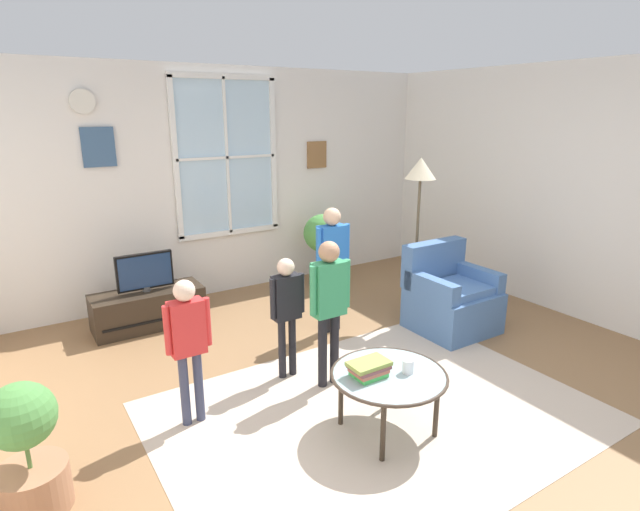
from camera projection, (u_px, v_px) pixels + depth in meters
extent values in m
cube|color=olive|center=(385.00, 403.00, 3.93)|extent=(6.22, 6.67, 0.02)
cube|color=silver|center=(222.00, 183.00, 6.07)|extent=(5.62, 0.12, 2.67)
cube|color=silver|center=(226.00, 157.00, 5.94)|extent=(1.21, 0.02, 1.79)
cube|color=white|center=(223.00, 76.00, 5.68)|extent=(1.27, 0.04, 0.06)
cube|color=white|center=(231.00, 232.00, 6.17)|extent=(1.27, 0.04, 0.06)
cube|color=white|center=(175.00, 160.00, 5.61)|extent=(0.06, 0.04, 1.79)
cube|color=white|center=(273.00, 155.00, 6.24)|extent=(0.06, 0.04, 1.79)
cube|color=white|center=(227.00, 157.00, 5.93)|extent=(0.03, 0.04, 1.79)
cube|color=white|center=(227.00, 157.00, 5.93)|extent=(1.21, 0.04, 0.03)
cube|color=#38567A|center=(98.00, 147.00, 5.17)|extent=(0.32, 0.03, 0.40)
cube|color=olive|center=(317.00, 155.00, 6.59)|extent=(0.28, 0.03, 0.34)
cylinder|color=silver|center=(82.00, 101.00, 4.99)|extent=(0.24, 0.04, 0.24)
cube|color=silver|center=(613.00, 198.00, 5.05)|extent=(0.12, 6.07, 2.67)
cube|color=#C6B29E|center=(377.00, 413.00, 3.78)|extent=(3.13, 2.31, 0.01)
cube|color=#2D2319|center=(148.00, 309.00, 5.26)|extent=(1.10, 0.43, 0.39)
cube|color=black|center=(155.00, 321.00, 5.10)|extent=(0.99, 0.02, 0.02)
cylinder|color=#4C4C4C|center=(146.00, 289.00, 5.20)|extent=(0.08, 0.08, 0.05)
cube|color=black|center=(145.00, 271.00, 5.15)|extent=(0.56, 0.05, 0.37)
cube|color=navy|center=(145.00, 272.00, 5.12)|extent=(0.52, 0.01, 0.33)
cube|color=#476B9E|center=(452.00, 310.00, 5.17)|extent=(0.76, 0.72, 0.42)
cube|color=#476B9E|center=(434.00, 262.00, 5.29)|extent=(0.76, 0.16, 0.45)
cube|color=#476B9E|center=(431.00, 287.00, 4.92)|extent=(0.12, 0.65, 0.20)
cube|color=#476B9E|center=(476.00, 276.00, 5.25)|extent=(0.12, 0.65, 0.20)
cube|color=#4D73AA|center=(458.00, 289.00, 5.06)|extent=(0.61, 0.50, 0.08)
cylinder|color=#99B2B7|center=(389.00, 375.00, 3.47)|extent=(0.78, 0.78, 0.02)
torus|color=#3F3328|center=(389.00, 375.00, 3.47)|extent=(0.81, 0.81, 0.02)
cylinder|color=#33281E|center=(341.00, 398.00, 3.60)|extent=(0.04, 0.04, 0.43)
cylinder|color=#33281E|center=(392.00, 379.00, 3.84)|extent=(0.04, 0.04, 0.43)
cylinder|color=#33281E|center=(383.00, 432.00, 3.22)|extent=(0.04, 0.04, 0.43)
cylinder|color=#33281E|center=(436.00, 409.00, 3.46)|extent=(0.04, 0.04, 0.43)
cube|color=#43BF54|center=(369.00, 374.00, 3.43)|extent=(0.21, 0.18, 0.03)
cube|color=#BB624C|center=(369.00, 370.00, 3.42)|extent=(0.23, 0.18, 0.03)
cube|color=brown|center=(369.00, 367.00, 3.42)|extent=(0.25, 0.19, 0.02)
cube|color=#8C9F48|center=(369.00, 364.00, 3.41)|extent=(0.28, 0.18, 0.03)
cylinder|color=white|center=(408.00, 366.00, 3.47)|extent=(0.08, 0.08, 0.10)
cube|color=black|center=(379.00, 372.00, 3.47)|extent=(0.07, 0.15, 0.02)
cylinder|color=black|center=(326.00, 302.00, 5.10)|extent=(0.08, 0.08, 0.64)
cylinder|color=black|center=(336.00, 300.00, 5.16)|extent=(0.08, 0.08, 0.64)
cube|color=blue|center=(332.00, 248.00, 4.97)|extent=(0.28, 0.14, 0.46)
sphere|color=#D8AD8C|center=(332.00, 217.00, 4.89)|extent=(0.17, 0.17, 0.17)
cylinder|color=blue|center=(319.00, 249.00, 4.87)|extent=(0.06, 0.06, 0.41)
cylinder|color=blue|center=(347.00, 244.00, 5.04)|extent=(0.06, 0.06, 0.41)
cylinder|color=black|center=(282.00, 349.00, 4.23)|extent=(0.06, 0.06, 0.52)
cylinder|color=black|center=(292.00, 346.00, 4.28)|extent=(0.06, 0.06, 0.52)
cube|color=black|center=(286.00, 297.00, 4.13)|extent=(0.23, 0.12, 0.37)
sphere|color=beige|center=(286.00, 267.00, 4.06)|extent=(0.14, 0.14, 0.14)
cylinder|color=black|center=(273.00, 299.00, 4.04)|extent=(0.05, 0.05, 0.33)
cylinder|color=black|center=(302.00, 293.00, 4.18)|extent=(0.05, 0.05, 0.33)
cylinder|color=#333851|center=(185.00, 390.00, 3.58)|extent=(0.07, 0.07, 0.55)
cylinder|color=#333851|center=(199.00, 386.00, 3.64)|extent=(0.07, 0.07, 0.55)
cube|color=red|center=(187.00, 327.00, 3.48)|extent=(0.24, 0.12, 0.39)
sphere|color=beige|center=(184.00, 291.00, 3.41)|extent=(0.15, 0.15, 0.15)
cylinder|color=red|center=(167.00, 330.00, 3.39)|extent=(0.05, 0.05, 0.35)
cylinder|color=red|center=(207.00, 321.00, 3.53)|extent=(0.05, 0.05, 0.35)
cylinder|color=black|center=(323.00, 352.00, 4.08)|extent=(0.07, 0.07, 0.61)
cylinder|color=black|center=(334.00, 348.00, 4.14)|extent=(0.07, 0.07, 0.61)
cube|color=#338C59|center=(329.00, 289.00, 3.96)|extent=(0.26, 0.14, 0.44)
sphere|color=#A87A5B|center=(329.00, 252.00, 3.88)|extent=(0.17, 0.17, 0.17)
cylinder|color=#338C59|center=(313.00, 291.00, 3.86)|extent=(0.06, 0.06, 0.39)
cylinder|color=#338C59|center=(347.00, 283.00, 4.02)|extent=(0.06, 0.06, 0.39)
cylinder|color=#4C565B|center=(322.00, 275.00, 6.56)|extent=(0.34, 0.34, 0.24)
cylinder|color=#4C7238|center=(322.00, 259.00, 6.50)|extent=(0.02, 0.02, 0.19)
sphere|color=#4C9444|center=(322.00, 233.00, 6.41)|extent=(0.48, 0.48, 0.48)
cylinder|color=#9E6B4C|center=(34.00, 488.00, 2.85)|extent=(0.39, 0.39, 0.27)
cylinder|color=#4C7238|center=(28.00, 456.00, 2.79)|extent=(0.02, 0.02, 0.15)
sphere|color=#4B8741|center=(21.00, 416.00, 2.72)|extent=(0.37, 0.37, 0.37)
cylinder|color=black|center=(413.00, 311.00, 5.68)|extent=(0.26, 0.26, 0.03)
cylinder|color=brown|center=(416.00, 248.00, 5.47)|extent=(0.03, 0.03, 1.49)
cone|color=beige|center=(421.00, 168.00, 5.24)|extent=(0.32, 0.32, 0.22)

